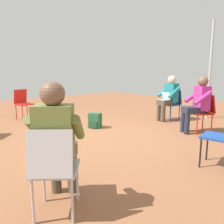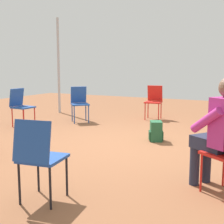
# 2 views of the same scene
# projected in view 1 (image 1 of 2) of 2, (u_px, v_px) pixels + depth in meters

# --- Properties ---
(ground_plane) EXTENTS (15.42, 15.42, 0.00)m
(ground_plane) POSITION_uv_depth(u_px,v_px,m) (96.00, 135.00, 4.63)
(ground_plane) COLOR brown
(chair_west) EXTENTS (0.51, 0.47, 0.85)m
(chair_west) POSITION_uv_depth(u_px,v_px,m) (173.00, 102.00, 6.14)
(chair_west) COLOR #1E4799
(chair_west) RESTS_ON ground
(chair_north) EXTENTS (0.46, 0.49, 0.85)m
(chair_north) POSITION_uv_depth(u_px,v_px,m) (224.00, 133.00, 2.97)
(chair_north) COLOR #1E4799
(chair_north) RESTS_ON ground
(chair_northwest) EXTENTS (0.58, 0.57, 0.85)m
(chair_northwest) POSITION_uv_depth(u_px,v_px,m) (204.00, 110.00, 4.81)
(chair_northwest) COLOR red
(chair_northwest) RESTS_ON ground
(chair_south) EXTENTS (0.45, 0.49, 0.85)m
(chair_south) POSITION_uv_depth(u_px,v_px,m) (23.00, 102.00, 6.24)
(chair_south) COLOR red
(chair_south) RESTS_ON ground
(chair_northeast) EXTENTS (0.58, 0.59, 0.85)m
(chair_northeast) POSITION_uv_depth(u_px,v_px,m) (54.00, 166.00, 1.93)
(chair_northeast) COLOR #B7B7BC
(chair_northeast) RESTS_ON ground
(person_with_laptop) EXTENTS (0.58, 0.56, 1.24)m
(person_with_laptop) POSITION_uv_depth(u_px,v_px,m) (169.00, 96.00, 6.01)
(person_with_laptop) COLOR #4C4233
(person_with_laptop) RESTS_ON ground
(person_in_magenta) EXTENTS (0.63, 0.63, 1.24)m
(person_in_magenta) POSITION_uv_depth(u_px,v_px,m) (198.00, 102.00, 4.75)
(person_in_magenta) COLOR #23283D
(person_in_magenta) RESTS_ON ground
(person_in_olive) EXTENTS (0.63, 0.63, 1.24)m
(person_in_olive) POSITION_uv_depth(u_px,v_px,m) (57.00, 139.00, 2.06)
(person_in_olive) COLOR #4C4233
(person_in_olive) RESTS_ON ground
(backpack_near_laptop_user) EXTENTS (0.31, 0.34, 0.36)m
(backpack_near_laptop_user) POSITION_uv_depth(u_px,v_px,m) (95.00, 121.00, 5.27)
(backpack_near_laptop_user) COLOR #235B38
(backpack_near_laptop_user) RESTS_ON ground
(tent_pole_near) EXTENTS (0.07, 0.07, 2.77)m
(tent_pole_near) POSITION_uv_depth(u_px,v_px,m) (210.00, 70.00, 6.20)
(tent_pole_near) COLOR #B2B2B7
(tent_pole_near) RESTS_ON ground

